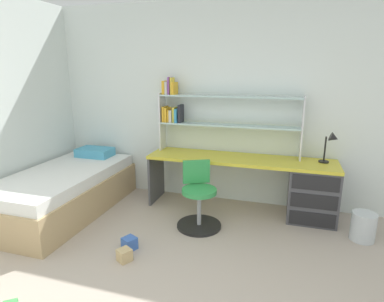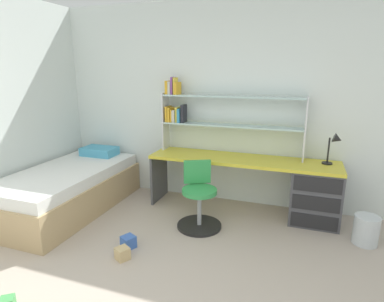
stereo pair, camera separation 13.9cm
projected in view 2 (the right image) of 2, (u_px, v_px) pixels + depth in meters
The scene contains 9 objects.
room_shell at pixel (81, 115), 3.30m from camera, with size 5.98×6.47×2.67m.
desk at pixel (293, 187), 3.85m from camera, with size 2.35×0.56×0.71m.
bookshelf_hutch at pixel (211, 111), 4.14m from camera, with size 1.86×0.22×0.99m.
desk_lamp at pixel (335, 144), 3.64m from camera, with size 0.20×0.17×0.38m.
swivel_chair at pixel (199, 202), 3.68m from camera, with size 0.52×0.52×0.76m.
bed_platform at pixel (68, 189), 4.14m from camera, with size 1.03×1.98×0.67m.
waste_bin at pixel (366, 230), 3.32m from camera, with size 0.26×0.26×0.31m, color silver.
toy_block_blue_2 at pixel (128, 242), 3.27m from camera, with size 0.13×0.13×0.13m, color #3860B7.
toy_block_natural_3 at pixel (122, 253), 3.07m from camera, with size 0.12×0.12×0.12m, color tan.
Camera 2 is at (0.87, -1.39, 1.79)m, focal length 29.59 mm.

